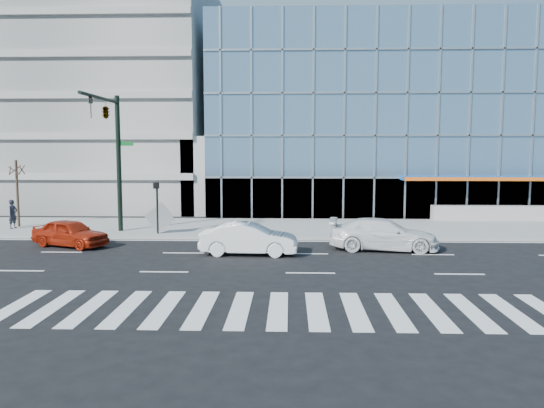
% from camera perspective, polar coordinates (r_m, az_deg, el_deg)
% --- Properties ---
extents(ground, '(160.00, 160.00, 0.00)m').
position_cam_1_polar(ground, '(25.67, 3.81, -5.37)').
color(ground, black).
rests_on(ground, ground).
extents(sidewalk, '(120.00, 8.00, 0.15)m').
position_cam_1_polar(sidewalk, '(33.54, 3.36, -2.58)').
color(sidewalk, gray).
rests_on(sidewalk, ground).
extents(theatre_building, '(42.00, 26.00, 15.00)m').
position_cam_1_polar(theatre_building, '(53.33, 18.29, 8.26)').
color(theatre_building, '#678EAC').
rests_on(theatre_building, ground).
extents(parking_garage, '(24.00, 24.00, 20.00)m').
position_cam_1_polar(parking_garage, '(54.86, -18.86, 10.79)').
color(parking_garage, gray).
rests_on(parking_garage, ground).
extents(ramp_block, '(6.00, 8.00, 6.00)m').
position_cam_1_polar(ramp_block, '(43.52, -4.88, 3.22)').
color(ramp_block, gray).
rests_on(ramp_block, ground).
extents(tower_backdrop, '(14.00, 14.00, 48.00)m').
position_cam_1_polar(tower_backdrop, '(101.33, -15.48, 16.47)').
color(tower_backdrop, gray).
rests_on(tower_backdrop, ground).
extents(traffic_signal, '(1.14, 5.74, 8.00)m').
position_cam_1_polar(traffic_signal, '(31.44, -17.06, 7.74)').
color(traffic_signal, black).
rests_on(traffic_signal, sidewalk).
extents(ped_signal_post, '(0.30, 0.33, 3.00)m').
position_cam_1_polar(ped_signal_post, '(31.19, -12.28, 0.48)').
color(ped_signal_post, black).
rests_on(ped_signal_post, sidewalk).
extents(street_tree_near, '(1.10, 1.10, 4.23)m').
position_cam_1_polar(street_tree_near, '(36.91, -25.81, 3.39)').
color(street_tree_near, '#332319').
rests_on(street_tree_near, sidewalk).
extents(white_suv, '(5.60, 2.80, 1.56)m').
position_cam_1_polar(white_suv, '(27.07, 11.90, -3.22)').
color(white_suv, white).
rests_on(white_suv, ground).
extents(white_sedan, '(4.70, 1.82, 1.52)m').
position_cam_1_polar(white_sedan, '(25.36, -2.50, -3.75)').
color(white_sedan, white).
rests_on(white_sedan, ground).
extents(red_sedan, '(4.48, 3.10, 1.42)m').
position_cam_1_polar(red_sedan, '(29.33, -20.88, -2.93)').
color(red_sedan, '#A1210C').
rests_on(red_sedan, ground).
extents(pedestrian, '(0.57, 0.73, 1.78)m').
position_cam_1_polar(pedestrian, '(36.35, -26.10, -0.98)').
color(pedestrian, black).
rests_on(pedestrian, sidewalk).
extents(tilted_panel, '(1.82, 0.08, 1.82)m').
position_cam_1_polar(tilted_panel, '(31.34, -11.98, -1.48)').
color(tilted_panel, gray).
rests_on(tilted_panel, sidewalk).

